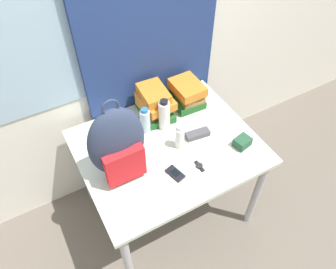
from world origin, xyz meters
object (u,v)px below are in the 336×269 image
(cell_phone, at_px, (175,173))
(backpack, at_px, (118,145))
(book_stack_center, at_px, (187,93))
(sports_bottle, at_px, (164,115))
(water_bottle, at_px, (145,121))
(sunscreen_bottle, at_px, (180,138))
(wristwatch, at_px, (199,166))
(sunglasses_case, at_px, (198,134))
(camera_pouch, at_px, (242,142))
(book_stack_left, at_px, (155,103))

(cell_phone, bearing_deg, backpack, 146.52)
(book_stack_center, distance_m, sports_bottle, 0.27)
(water_bottle, bearing_deg, sunscreen_bottle, -61.08)
(wristwatch, bearing_deg, sports_bottle, 94.13)
(sports_bottle, bearing_deg, water_bottle, 164.43)
(sports_bottle, distance_m, sunglasses_case, 0.24)
(sunglasses_case, relative_size, camera_pouch, 1.42)
(camera_pouch, distance_m, wristwatch, 0.31)
(cell_phone, xyz_separation_m, sunglasses_case, (0.26, 0.18, 0.01))
(backpack, distance_m, sports_bottle, 0.43)
(book_stack_center, distance_m, camera_pouch, 0.50)
(sports_bottle, distance_m, cell_phone, 0.38)
(sports_bottle, xyz_separation_m, cell_phone, (-0.12, -0.35, -0.10))
(backpack, relative_size, cell_phone, 4.44)
(book_stack_center, bearing_deg, wristwatch, -113.19)
(wristwatch, bearing_deg, camera_pouch, 1.97)
(book_stack_left, bearing_deg, cell_phone, -104.33)
(book_stack_left, xyz_separation_m, book_stack_center, (0.24, -0.00, -0.01))
(water_bottle, distance_m, camera_pouch, 0.60)
(sunscreen_bottle, relative_size, camera_pouch, 1.51)
(camera_pouch, height_order, wristwatch, camera_pouch)
(backpack, height_order, sunscreen_bottle, backpack)
(book_stack_left, distance_m, cell_phone, 0.51)
(water_bottle, height_order, wristwatch, water_bottle)
(backpack, relative_size, sunscreen_bottle, 3.21)
(backpack, relative_size, water_bottle, 2.91)
(book_stack_center, xyz_separation_m, sunglasses_case, (-0.10, -0.30, -0.07))
(sunscreen_bottle, distance_m, camera_pouch, 0.38)
(backpack, height_order, book_stack_center, backpack)
(water_bottle, xyz_separation_m, sunscreen_bottle, (0.12, -0.21, -0.01))
(cell_phone, bearing_deg, book_stack_center, 52.96)
(cell_phone, height_order, sunglasses_case, sunglasses_case)
(backpack, xyz_separation_m, sunglasses_case, (0.51, 0.02, -0.21))
(book_stack_left, bearing_deg, sunglasses_case, -65.08)
(sunglasses_case, bearing_deg, cell_phone, -145.19)
(sunglasses_case, relative_size, wristwatch, 1.84)
(camera_pouch, bearing_deg, wristwatch, -178.03)
(sunglasses_case, bearing_deg, wristwatch, -119.64)
(book_stack_left, height_order, wristwatch, book_stack_left)
(book_stack_center, height_order, sports_bottle, sports_bottle)
(backpack, distance_m, book_stack_center, 0.70)
(camera_pouch, bearing_deg, sports_bottle, 133.05)
(book_stack_center, relative_size, water_bottle, 1.40)
(cell_phone, distance_m, camera_pouch, 0.46)
(sunscreen_bottle, height_order, cell_phone, sunscreen_bottle)
(book_stack_center, xyz_separation_m, cell_phone, (-0.36, -0.48, -0.08))
(backpack, height_order, book_stack_left, backpack)
(water_bottle, relative_size, wristwatch, 2.16)
(sunscreen_bottle, bearing_deg, cell_phone, -126.85)
(camera_pouch, bearing_deg, cell_phone, 178.91)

